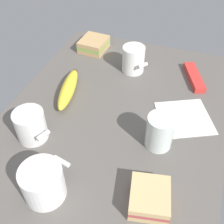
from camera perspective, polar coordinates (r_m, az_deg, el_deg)
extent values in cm
cube|color=#5B5651|center=(82.07, 0.00, -2.00)|extent=(90.00, 64.00, 2.00)
cylinder|color=white|center=(97.52, 4.38, 10.72)|extent=(7.63, 7.63, 9.19)
cylinder|color=brown|center=(95.33, 4.52, 12.77)|extent=(6.72, 6.72, 0.40)
cylinder|color=white|center=(93.93, 6.29, 9.45)|extent=(3.46, 3.04, 1.20)
cylinder|color=white|center=(65.00, -13.93, -13.90)|extent=(9.52, 9.52, 8.77)
cylinder|color=black|center=(61.81, -14.55, -11.99)|extent=(8.38, 8.38, 0.40)
cylinder|color=white|center=(66.89, -10.25, -9.88)|extent=(2.11, 4.44, 1.20)
cylinder|color=white|center=(76.75, -16.28, -2.66)|extent=(8.14, 8.14, 8.78)
cylinder|color=tan|center=(74.06, -16.87, -0.60)|extent=(7.16, 7.16, 0.40)
cylinder|color=white|center=(72.93, -13.91, -4.64)|extent=(3.84, 2.57, 1.20)
cube|color=#DBB77A|center=(65.66, 7.58, -17.58)|extent=(11.12, 10.36, 1.60)
cube|color=#C14C4C|center=(64.44, 7.70, -16.99)|extent=(11.12, 10.36, 1.20)
cube|color=#DBB77A|center=(63.22, 7.82, -16.38)|extent=(11.12, 10.36, 1.60)
cube|color=tan|center=(111.08, -3.72, 13.01)|extent=(10.85, 9.88, 1.60)
cube|color=#8CB24C|center=(110.37, -3.75, 13.63)|extent=(10.85, 9.88, 1.20)
cube|color=tan|center=(109.66, -3.79, 14.26)|extent=(10.85, 9.88, 1.60)
cylinder|color=silver|center=(72.68, 9.72, -3.97)|extent=(7.13, 7.13, 9.65)
cylinder|color=white|center=(73.57, 9.61, -4.59)|extent=(6.42, 6.42, 7.23)
ellipsoid|color=yellow|center=(89.40, -8.97, 4.69)|extent=(20.04, 8.15, 4.20)
cube|color=#4C3819|center=(96.43, -7.61, 8.20)|extent=(1.20, 1.20, 1.20)
cube|color=red|center=(98.99, 16.45, 6.89)|extent=(15.14, 9.22, 2.00)
cube|color=white|center=(84.30, 14.59, -1.16)|extent=(19.78, 19.78, 0.30)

